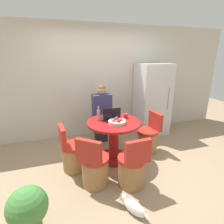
# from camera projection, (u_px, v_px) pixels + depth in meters

# --- Properties ---
(ground_plane) EXTENTS (12.00, 12.00, 0.00)m
(ground_plane) POSITION_uv_depth(u_px,v_px,m) (117.00, 167.00, 3.12)
(ground_plane) COLOR #9E8466
(wall_back) EXTENTS (7.00, 0.06, 2.60)m
(wall_back) POSITION_uv_depth(u_px,v_px,m) (96.00, 82.00, 4.16)
(wall_back) COLOR beige
(wall_back) RESTS_ON ground_plane
(refrigerator) EXTENTS (0.74, 0.70, 1.73)m
(refrigerator) POSITION_uv_depth(u_px,v_px,m) (152.00, 100.00, 4.31)
(refrigerator) COLOR silver
(refrigerator) RESTS_ON ground_plane
(dining_table) EXTENTS (0.97, 0.97, 0.77)m
(dining_table) POSITION_uv_depth(u_px,v_px,m) (114.00, 136.00, 3.23)
(dining_table) COLOR maroon
(dining_table) RESTS_ON ground_plane
(chair_near_left_corner) EXTENTS (0.49, 0.49, 0.82)m
(chair_near_left_corner) POSITION_uv_depth(u_px,v_px,m) (95.00, 168.00, 2.62)
(chair_near_left_corner) COLOR #9E7042
(chair_near_left_corner) RESTS_ON ground_plane
(chair_near_camera) EXTENTS (0.42, 0.43, 0.82)m
(chair_near_camera) POSITION_uv_depth(u_px,v_px,m) (132.00, 169.00, 2.61)
(chair_near_camera) COLOR #9E7042
(chair_near_camera) RESTS_ON ground_plane
(chair_left_side) EXTENTS (0.44, 0.43, 0.82)m
(chair_left_side) POSITION_uv_depth(u_px,v_px,m) (73.00, 154.00, 2.99)
(chair_left_side) COLOR #9E7042
(chair_left_side) RESTS_ON ground_plane
(chair_right_side) EXTENTS (0.43, 0.42, 0.82)m
(chair_right_side) POSITION_uv_depth(u_px,v_px,m) (148.00, 138.00, 3.57)
(chair_right_side) COLOR #9E7042
(chair_right_side) RESTS_ON ground_plane
(person_seated) EXTENTS (0.40, 0.37, 1.33)m
(person_seated) POSITION_uv_depth(u_px,v_px,m) (101.00, 113.00, 3.79)
(person_seated) COLOR #2D2D38
(person_seated) RESTS_ON ground_plane
(laptop) EXTENTS (0.33, 0.25, 0.23)m
(laptop) POSITION_uv_depth(u_px,v_px,m) (111.00, 117.00, 3.24)
(laptop) COLOR #232328
(laptop) RESTS_ON dining_table
(fruit_bowl) EXTENTS (0.31, 0.31, 0.10)m
(fruit_bowl) POSITION_uv_depth(u_px,v_px,m) (117.00, 122.00, 3.04)
(fruit_bowl) COLOR beige
(fruit_bowl) RESTS_ON dining_table
(coffee_cup) EXTENTS (0.08, 0.08, 0.08)m
(coffee_cup) POSITION_uv_depth(u_px,v_px,m) (126.00, 116.00, 3.31)
(coffee_cup) COLOR #B2332D
(coffee_cup) RESTS_ON dining_table
(bottle) EXTENTS (0.06, 0.06, 0.27)m
(bottle) POSITION_uv_depth(u_px,v_px,m) (99.00, 115.00, 3.18)
(bottle) COLOR #9999A3
(bottle) RESTS_ON dining_table
(cat) EXTENTS (0.27, 0.41, 0.17)m
(cat) POSITION_uv_depth(u_px,v_px,m) (133.00, 206.00, 2.19)
(cat) COLOR white
(cat) RESTS_ON ground_plane
(potted_plant) EXTENTS (0.43, 0.43, 0.59)m
(potted_plant) POSITION_uv_depth(u_px,v_px,m) (28.00, 209.00, 1.85)
(potted_plant) COLOR slate
(potted_plant) RESTS_ON ground_plane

